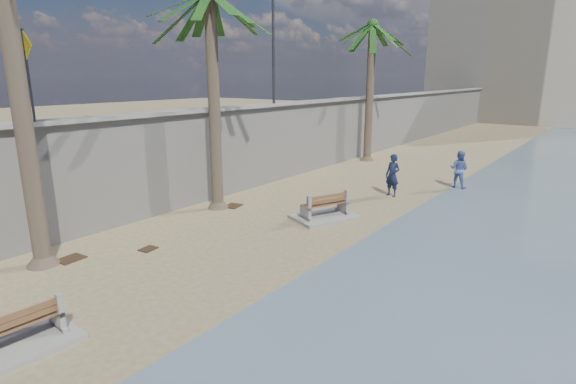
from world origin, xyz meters
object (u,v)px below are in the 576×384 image
Objects in this scene: palm_back at (373,27)px; person_b at (459,167)px; bench_far at (325,208)px; bench_near at (18,331)px; person_a at (393,172)px.

palm_back is 9.76m from person_b.
bench_far is at bearing -69.68° from palm_back.
person_a is at bearing 86.62° from bench_near.
palm_back reaches higher than person_b.
palm_back is at bearing 136.00° from person_a.
person_b is at bearing 72.75° from bench_far.
palm_back is 10.35m from person_a.
person_a reaches higher than person_b.
bench_near is 0.78× the size of bench_far.
bench_near is at bearing -91.59° from bench_far.
bench_near is at bearing -82.00° from person_a.
person_b reaches higher than bench_near.
person_a is at bearing 82.53° from bench_far.
palm_back reaches higher than bench_far.
person_b reaches higher than bench_far.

